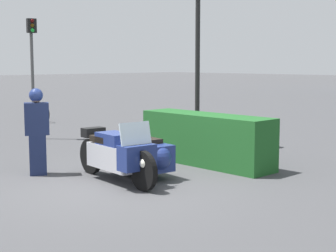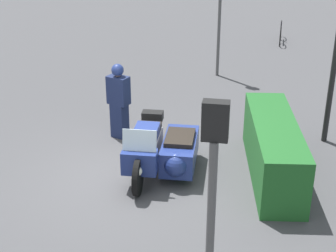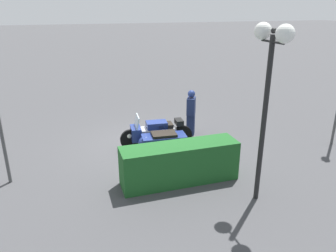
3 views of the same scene
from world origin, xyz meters
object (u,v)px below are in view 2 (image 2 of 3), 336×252
(traffic_light_far, at_px, (220,0))
(police_motorcycle, at_px, (163,150))
(bicycle_parked, at_px, (281,33))
(officer_rider, at_px, (119,99))
(traffic_light_near, at_px, (212,203))
(hedge_bush_curbside, at_px, (273,149))

(traffic_light_far, bearing_deg, police_motorcycle, -2.29)
(police_motorcycle, relative_size, bicycle_parked, 1.47)
(officer_rider, xyz_separation_m, traffic_light_near, (6.02, 1.80, 1.26))
(police_motorcycle, distance_m, officer_rider, 1.96)
(traffic_light_far, height_order, bicycle_parked, traffic_light_far)
(police_motorcycle, bearing_deg, traffic_light_near, 14.79)
(hedge_bush_curbside, bearing_deg, police_motorcycle, -89.67)
(hedge_bush_curbside, relative_size, bicycle_parked, 1.89)
(officer_rider, distance_m, traffic_light_near, 6.41)
(police_motorcycle, height_order, bicycle_parked, police_motorcycle)
(hedge_bush_curbside, xyz_separation_m, bicycle_parked, (-9.93, 1.69, -0.21))
(police_motorcycle, height_order, traffic_light_far, traffic_light_far)
(officer_rider, relative_size, traffic_light_near, 0.52)
(officer_rider, distance_m, bicycle_parked, 9.67)
(police_motorcycle, height_order, hedge_bush_curbside, police_motorcycle)
(police_motorcycle, xyz_separation_m, hedge_bush_curbside, (-0.01, 2.13, 0.07))
(officer_rider, height_order, traffic_light_near, traffic_light_near)
(police_motorcycle, height_order, traffic_light_near, traffic_light_near)
(traffic_light_near, xyz_separation_m, traffic_light_far, (-10.39, 0.57, 0.10))
(hedge_bush_curbside, height_order, traffic_light_far, traffic_light_far)
(hedge_bush_curbside, xyz_separation_m, traffic_light_far, (-5.95, -0.81, 1.71))
(bicycle_parked, bearing_deg, police_motorcycle, -11.27)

